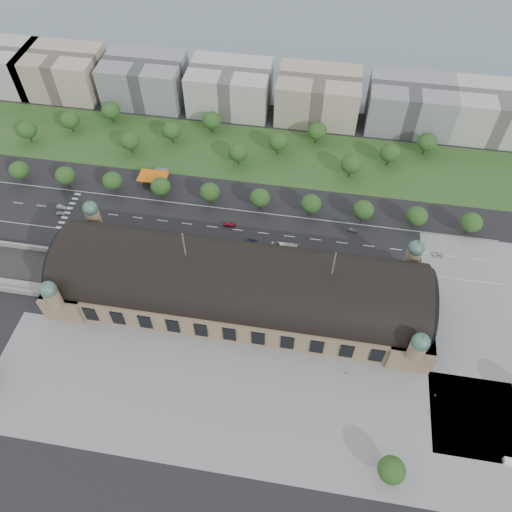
% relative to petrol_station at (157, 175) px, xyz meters
% --- Properties ---
extents(ground, '(900.00, 900.00, 0.00)m').
position_rel_petrol_station_xyz_m(ground, '(53.91, -65.28, -2.95)').
color(ground, black).
rests_on(ground, ground).
extents(station, '(150.00, 48.40, 44.30)m').
position_rel_petrol_station_xyz_m(station, '(53.91, -65.28, 7.33)').
color(station, '#8E7658').
rests_on(station, ground).
extents(plaza_south, '(190.00, 48.00, 0.12)m').
position_rel_petrol_station_xyz_m(plaza_south, '(63.91, -109.28, -2.95)').
color(plaza_south, gray).
rests_on(plaza_south, ground).
extents(plaza_east, '(56.00, 100.00, 0.12)m').
position_rel_petrol_station_xyz_m(plaza_east, '(156.91, -65.28, -2.95)').
color(plaza_east, gray).
rests_on(plaza_east, ground).
extents(road_slab, '(260.00, 26.00, 0.10)m').
position_rel_petrol_station_xyz_m(road_slab, '(33.91, -27.28, -2.95)').
color(road_slab, black).
rests_on(road_slab, ground).
extents(grass_belt, '(300.00, 45.00, 0.10)m').
position_rel_petrol_station_xyz_m(grass_belt, '(38.91, 27.72, -2.95)').
color(grass_belt, '#275220').
rests_on(grass_belt, ground).
extents(petrol_station, '(14.00, 13.00, 5.05)m').
position_rel_petrol_station_xyz_m(petrol_station, '(0.00, 0.00, 0.00)').
color(petrol_station, orange).
rests_on(petrol_station, ground).
extents(office_1, '(45.00, 32.00, 24.00)m').
position_rel_petrol_station_xyz_m(office_1, '(-76.09, 67.72, 9.05)').
color(office_1, '#B7A690').
rests_on(office_1, ground).
extents(office_2, '(45.00, 32.00, 24.00)m').
position_rel_petrol_station_xyz_m(office_2, '(-26.09, 67.72, 9.05)').
color(office_2, gray).
rests_on(office_2, ground).
extents(office_3, '(45.00, 32.00, 24.00)m').
position_rel_petrol_station_xyz_m(office_3, '(23.91, 67.72, 9.05)').
color(office_3, '#B4B1AB').
rests_on(office_3, ground).
extents(office_4, '(45.00, 32.00, 24.00)m').
position_rel_petrol_station_xyz_m(office_4, '(73.91, 67.72, 9.05)').
color(office_4, '#B7A690').
rests_on(office_4, ground).
extents(office_5, '(45.00, 32.00, 24.00)m').
position_rel_petrol_station_xyz_m(office_5, '(123.91, 67.72, 9.05)').
color(office_5, gray).
rests_on(office_5, ground).
extents(office_6, '(45.00, 32.00, 24.00)m').
position_rel_petrol_station_xyz_m(office_6, '(168.91, 67.72, 9.05)').
color(office_6, '#B4B1AB').
rests_on(office_6, ground).
extents(tree_row_0, '(9.60, 9.60, 11.52)m').
position_rel_petrol_station_xyz_m(tree_row_0, '(-66.09, -12.28, 4.48)').
color(tree_row_0, '#2D2116').
rests_on(tree_row_0, ground).
extents(tree_row_1, '(9.60, 9.60, 11.52)m').
position_rel_petrol_station_xyz_m(tree_row_1, '(-42.09, -12.28, 4.48)').
color(tree_row_1, '#2D2116').
rests_on(tree_row_1, ground).
extents(tree_row_2, '(9.60, 9.60, 11.52)m').
position_rel_petrol_station_xyz_m(tree_row_2, '(-18.09, -12.28, 4.48)').
color(tree_row_2, '#2D2116').
rests_on(tree_row_2, ground).
extents(tree_row_3, '(9.60, 9.60, 11.52)m').
position_rel_petrol_station_xyz_m(tree_row_3, '(5.91, -12.28, 4.48)').
color(tree_row_3, '#2D2116').
rests_on(tree_row_3, ground).
extents(tree_row_4, '(9.60, 9.60, 11.52)m').
position_rel_petrol_station_xyz_m(tree_row_4, '(29.91, -12.28, 4.48)').
color(tree_row_4, '#2D2116').
rests_on(tree_row_4, ground).
extents(tree_row_5, '(9.60, 9.60, 11.52)m').
position_rel_petrol_station_xyz_m(tree_row_5, '(53.91, -12.28, 4.48)').
color(tree_row_5, '#2D2116').
rests_on(tree_row_5, ground).
extents(tree_row_6, '(9.60, 9.60, 11.52)m').
position_rel_petrol_station_xyz_m(tree_row_6, '(77.91, -12.28, 4.48)').
color(tree_row_6, '#2D2116').
rests_on(tree_row_6, ground).
extents(tree_row_7, '(9.60, 9.60, 11.52)m').
position_rel_petrol_station_xyz_m(tree_row_7, '(101.91, -12.28, 4.48)').
color(tree_row_7, '#2D2116').
rests_on(tree_row_7, ground).
extents(tree_row_8, '(9.60, 9.60, 11.52)m').
position_rel_petrol_station_xyz_m(tree_row_8, '(125.91, -12.28, 4.48)').
color(tree_row_8, '#2D2116').
rests_on(tree_row_8, ground).
extents(tree_row_9, '(9.60, 9.60, 11.52)m').
position_rel_petrol_station_xyz_m(tree_row_9, '(149.91, -12.28, 4.48)').
color(tree_row_9, '#2D2116').
rests_on(tree_row_9, ground).
extents(tree_belt_0, '(10.40, 10.40, 12.48)m').
position_rel_petrol_station_xyz_m(tree_belt_0, '(-76.09, 17.72, 5.10)').
color(tree_belt_0, '#2D2116').
rests_on(tree_belt_0, ground).
extents(tree_belt_1, '(10.40, 10.40, 12.48)m').
position_rel_petrol_station_xyz_m(tree_belt_1, '(-57.09, 29.72, 5.10)').
color(tree_belt_1, '#2D2116').
rests_on(tree_belt_1, ground).
extents(tree_belt_2, '(10.40, 10.40, 12.48)m').
position_rel_petrol_station_xyz_m(tree_belt_2, '(-38.09, 41.72, 5.10)').
color(tree_belt_2, '#2D2116').
rests_on(tree_belt_2, ground).
extents(tree_belt_3, '(10.40, 10.40, 12.48)m').
position_rel_petrol_station_xyz_m(tree_belt_3, '(-19.09, 17.72, 5.10)').
color(tree_belt_3, '#2D2116').
rests_on(tree_belt_3, ground).
extents(tree_belt_4, '(10.40, 10.40, 12.48)m').
position_rel_petrol_station_xyz_m(tree_belt_4, '(-0.09, 29.72, 5.10)').
color(tree_belt_4, '#2D2116').
rests_on(tree_belt_4, ground).
extents(tree_belt_5, '(10.40, 10.40, 12.48)m').
position_rel_petrol_station_xyz_m(tree_belt_5, '(18.91, 41.72, 5.10)').
color(tree_belt_5, '#2D2116').
rests_on(tree_belt_5, ground).
extents(tree_belt_6, '(10.40, 10.40, 12.48)m').
position_rel_petrol_station_xyz_m(tree_belt_6, '(37.91, 17.72, 5.10)').
color(tree_belt_6, '#2D2116').
rests_on(tree_belt_6, ground).
extents(tree_belt_7, '(10.40, 10.40, 12.48)m').
position_rel_petrol_station_xyz_m(tree_belt_7, '(56.91, 29.72, 5.10)').
color(tree_belt_7, '#2D2116').
rests_on(tree_belt_7, ground).
extents(tree_belt_8, '(10.40, 10.40, 12.48)m').
position_rel_petrol_station_xyz_m(tree_belt_8, '(75.91, 41.72, 5.10)').
color(tree_belt_8, '#2D2116').
rests_on(tree_belt_8, ground).
extents(tree_belt_9, '(10.40, 10.40, 12.48)m').
position_rel_petrol_station_xyz_m(tree_belt_9, '(94.91, 17.72, 5.10)').
color(tree_belt_9, '#2D2116').
rests_on(tree_belt_9, ground).
extents(tree_belt_10, '(10.40, 10.40, 12.48)m').
position_rel_petrol_station_xyz_m(tree_belt_10, '(113.91, 29.72, 5.10)').
color(tree_belt_10, '#2D2116').
rests_on(tree_belt_10, ground).
extents(tree_belt_11, '(10.40, 10.40, 12.48)m').
position_rel_petrol_station_xyz_m(tree_belt_11, '(132.91, 41.72, 5.10)').
color(tree_belt_11, '#2D2116').
rests_on(tree_belt_11, ground).
extents(tree_plaza_s, '(9.00, 9.00, 10.64)m').
position_rel_petrol_station_xyz_m(tree_plaza_s, '(113.91, -125.28, 3.86)').
color(tree_plaza_s, '#2D2116').
rests_on(tree_plaza_s, ground).
extents(traffic_car_0, '(4.53, 1.98, 1.52)m').
position_rel_petrol_station_xyz_m(traffic_car_0, '(-38.45, -31.04, -2.19)').
color(traffic_car_0, '#B8B8BA').
rests_on(traffic_car_0, ground).
extents(traffic_car_1, '(4.96, 2.07, 1.59)m').
position_rel_petrol_station_xyz_m(traffic_car_1, '(-39.72, -27.26, -2.15)').
color(traffic_car_1, '#9CA0A5').
rests_on(traffic_car_1, ground).
extents(traffic_car_3, '(5.82, 2.88, 1.62)m').
position_rel_petrol_station_xyz_m(traffic_car_3, '(41.80, -25.24, -2.14)').
color(traffic_car_3, maroon).
rests_on(traffic_car_3, ground).
extents(traffic_car_4, '(4.79, 1.95, 1.63)m').
position_rel_petrol_station_xyz_m(traffic_car_4, '(53.37, -33.37, -2.13)').
color(traffic_car_4, '#182144').
rests_on(traffic_car_4, ground).
extents(traffic_car_5, '(4.08, 1.85, 1.30)m').
position_rel_petrol_station_xyz_m(traffic_car_5, '(98.12, -19.44, -2.30)').
color(traffic_car_5, '#56575D').
rests_on(traffic_car_5, ground).
extents(traffic_car_6, '(4.72, 2.26, 1.30)m').
position_rel_petrol_station_xyz_m(traffic_car_6, '(135.87, -27.93, -2.30)').
color(traffic_car_6, silver).
rests_on(traffic_car_6, ground).
extents(parked_car_0, '(4.83, 4.00, 1.55)m').
position_rel_petrol_station_xyz_m(parked_car_0, '(-3.74, -42.67, -2.17)').
color(parked_car_0, black).
rests_on(parked_car_0, ground).
extents(parked_car_1, '(5.98, 5.11, 1.53)m').
position_rel_petrol_station_xyz_m(parked_car_1, '(5.88, -42.97, -2.19)').
color(parked_car_1, maroon).
rests_on(parked_car_1, ground).
extents(parked_car_2, '(5.11, 4.49, 1.42)m').
position_rel_petrol_station_xyz_m(parked_car_2, '(2.27, -44.28, -2.24)').
color(parked_car_2, '#192648').
rests_on(parked_car_2, ground).
extents(parked_car_3, '(5.17, 4.03, 1.65)m').
position_rel_petrol_station_xyz_m(parked_car_3, '(-11.44, -44.28, -2.13)').
color(parked_car_3, '#5C5D64').
rests_on(parked_car_3, ground).
extents(parked_car_4, '(5.20, 3.38, 1.62)m').
position_rel_petrol_station_xyz_m(parked_car_4, '(24.60, -44.14, -2.14)').
color(parked_car_4, silver).
rests_on(parked_car_4, ground).
extents(parked_car_5, '(6.11, 5.00, 1.55)m').
position_rel_petrol_station_xyz_m(parked_car_5, '(25.27, -44.28, -2.18)').
color(parked_car_5, '#959A9E').
rests_on(parked_car_5, ground).
extents(parked_car_6, '(5.48, 4.15, 1.48)m').
position_rel_petrol_station_xyz_m(parked_car_6, '(9.42, -43.23, -2.21)').
color(parked_car_6, black).
rests_on(parked_car_6, ground).
extents(bus_west, '(11.27, 2.91, 3.12)m').
position_rel_petrol_station_xyz_m(bus_west, '(37.19, -38.28, -1.39)').
color(bus_west, red).
rests_on(bus_west, ground).
extents(bus_mid, '(12.95, 3.30, 3.59)m').
position_rel_petrol_station_xyz_m(bus_mid, '(69.14, -35.51, -1.15)').
color(bus_mid, silver).
rests_on(bus_mid, ground).
extents(bus_east, '(13.44, 4.10, 3.69)m').
position_rel_petrol_station_xyz_m(bus_east, '(93.91, -38.28, -1.10)').
color(bus_east, '#BBB7AD').
rests_on(bus_east, ground).
extents(van_south, '(5.46, 2.47, 2.31)m').
position_rel_petrol_station_xyz_m(van_south, '(153.90, -114.64, -1.85)').
color(van_south, white).
rests_on(van_south, ground).
extents(pedestrian_0, '(0.86, 0.62, 1.58)m').
position_rel_petrol_station_xyz_m(pedestrian_0, '(98.76, -91.38, -2.16)').
color(pedestrian_0, gray).
rests_on(pedestrian_0, ground).
extents(pedestrian_1, '(0.71, 0.65, 1.62)m').
position_rel_petrol_station_xyz_m(pedestrian_1, '(128.72, -101.64, -2.14)').
color(pedestrian_1, gray).
rests_on(pedestrian_1, ground).
extents(pedestrian_2, '(1.02, 1.06, 1.92)m').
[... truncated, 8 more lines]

